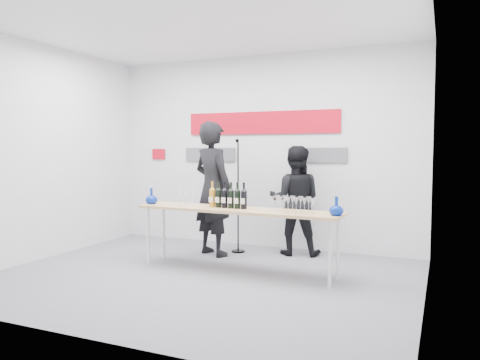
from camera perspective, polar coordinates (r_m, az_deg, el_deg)
The scene contains 12 objects.
ground at distance 5.77m, azimuth -4.66°, elevation -11.70°, with size 5.00×5.00×0.00m, color slate.
back_wall at distance 7.39m, azimuth 2.64°, elevation 3.48°, with size 5.00×0.04×3.00m, color silver.
signage at distance 7.38m, azimuth 2.16°, elevation 5.86°, with size 3.38×0.02×0.79m.
tasting_table at distance 5.86m, azimuth -0.39°, elevation -4.09°, with size 2.68×0.65×0.80m.
wine_bottles at distance 5.90m, azimuth -1.49°, elevation -1.83°, with size 0.53×0.10×0.33m.
decanter_left at distance 6.46m, azimuth -10.75°, elevation -1.92°, with size 0.16×0.16×0.21m, color navy, non-canonical shape.
decanter_right at distance 5.34m, azimuth 11.67°, elevation -3.12°, with size 0.16×0.16×0.21m, color navy, non-canonical shape.
glasses_left at distance 6.24m, azimuth -7.04°, elevation -2.22°, with size 0.27×0.23×0.18m.
glasses_right at distance 5.54m, azimuth 6.40°, elevation -2.98°, with size 0.56×0.25×0.18m.
presenter_left at distance 6.78m, azimuth -3.32°, elevation -1.06°, with size 0.71×0.46×1.93m, color black.
presenter_right at distance 6.85m, azimuth 6.72°, elevation -2.49°, with size 0.77×0.60×1.59m, color black.
mic_stand at distance 6.99m, azimuth -0.24°, elevation -4.64°, with size 0.20×0.20×1.69m.
Camera 1 is at (2.64, -4.90, 1.54)m, focal length 35.00 mm.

